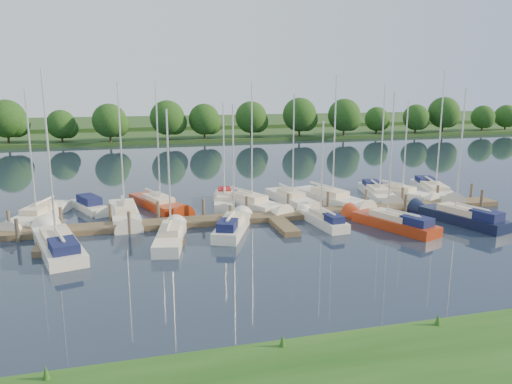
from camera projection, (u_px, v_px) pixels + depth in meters
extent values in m
plane|color=#192133|center=(309.00, 251.00, 31.26)|extent=(260.00, 260.00, 0.00)
cube|color=#4A3C29|center=(272.00, 216.00, 38.78)|extent=(40.00, 2.00, 0.40)
cube|color=#4A3C29|center=(47.00, 244.00, 31.93)|extent=(1.20, 4.00, 0.40)
cube|color=#4A3C29|center=(172.00, 235.00, 33.94)|extent=(1.20, 4.00, 0.40)
cube|color=#4A3C29|center=(284.00, 227.00, 35.94)|extent=(1.20, 4.00, 0.40)
cube|color=#4A3C29|center=(384.00, 219.00, 37.95)|extent=(1.20, 4.00, 0.40)
cube|color=#4A3C29|center=(474.00, 212.00, 39.95)|extent=(1.20, 4.00, 0.40)
cylinder|color=#473D33|center=(9.00, 224.00, 35.16)|extent=(0.24, 0.24, 2.00)
cylinder|color=#473D33|center=(61.00, 221.00, 36.02)|extent=(0.24, 0.24, 2.00)
cylinder|color=#473D33|center=(111.00, 217.00, 36.89)|extent=(0.24, 0.24, 2.00)
cylinder|color=#473D33|center=(158.00, 214.00, 37.75)|extent=(0.24, 0.24, 2.00)
cylinder|color=#473D33|center=(203.00, 211.00, 38.62)|extent=(0.24, 0.24, 2.00)
cylinder|color=#473D33|center=(247.00, 209.00, 39.49)|extent=(0.24, 0.24, 2.00)
cylinder|color=#473D33|center=(288.00, 206.00, 40.35)|extent=(0.24, 0.24, 2.00)
cylinder|color=#473D33|center=(328.00, 203.00, 41.22)|extent=(0.24, 0.24, 2.00)
cylinder|color=#473D33|center=(366.00, 201.00, 42.08)|extent=(0.24, 0.24, 2.00)
cylinder|color=#473D33|center=(402.00, 199.00, 42.95)|extent=(0.24, 0.24, 2.00)
cylinder|color=#473D33|center=(437.00, 196.00, 43.82)|extent=(0.24, 0.24, 2.00)
cylinder|color=#473D33|center=(471.00, 194.00, 44.68)|extent=(0.24, 0.24, 2.00)
cylinder|color=#473D33|center=(17.00, 233.00, 32.95)|extent=(0.24, 0.24, 2.00)
cylinder|color=#473D33|center=(129.00, 226.00, 34.76)|extent=(0.24, 0.24, 2.00)
cylinder|color=#473D33|center=(230.00, 219.00, 36.56)|extent=(0.24, 0.24, 2.00)
cylinder|color=#473D33|center=(322.00, 212.00, 38.37)|extent=(0.24, 0.24, 2.00)
cylinder|color=#473D33|center=(405.00, 207.00, 40.17)|extent=(0.24, 0.24, 2.00)
cylinder|color=#473D33|center=(481.00, 201.00, 41.98)|extent=(0.24, 0.24, 2.00)
cube|color=#203D17|center=(178.00, 134.00, 102.05)|extent=(180.00, 30.00, 0.60)
cube|color=#315224|center=(167.00, 123.00, 125.59)|extent=(220.00, 40.00, 1.40)
cylinder|color=#38281C|center=(10.00, 140.00, 83.74)|extent=(0.36, 0.36, 2.27)
sphere|color=#16360E|center=(9.00, 123.00, 83.16)|extent=(5.29, 5.29, 5.29)
sphere|color=#16360E|center=(17.00, 128.00, 83.79)|extent=(3.78, 3.78, 3.78)
cylinder|color=#38281C|center=(57.00, 138.00, 84.25)|extent=(0.36, 0.36, 2.78)
sphere|color=#16360E|center=(56.00, 118.00, 83.53)|extent=(6.48, 6.48, 6.48)
sphere|color=#16360E|center=(65.00, 123.00, 84.26)|extent=(4.63, 4.63, 4.63)
cylinder|color=#38281C|center=(109.00, 139.00, 85.62)|extent=(0.36, 0.36, 2.17)
sphere|color=#16360E|center=(108.00, 123.00, 85.06)|extent=(5.06, 5.06, 5.06)
sphere|color=#16360E|center=(115.00, 127.00, 85.67)|extent=(3.61, 3.61, 3.61)
cylinder|color=#38281C|center=(167.00, 136.00, 89.96)|extent=(0.36, 0.36, 2.25)
sphere|color=#16360E|center=(166.00, 121.00, 89.38)|extent=(5.26, 5.26, 5.26)
sphere|color=#16360E|center=(173.00, 125.00, 90.01)|extent=(3.76, 3.76, 3.76)
cylinder|color=#38281C|center=(213.00, 137.00, 89.38)|extent=(0.36, 0.36, 2.16)
sphere|color=#16360E|center=(213.00, 122.00, 88.82)|extent=(5.04, 5.04, 5.04)
sphere|color=#16360E|center=(219.00, 126.00, 89.43)|extent=(3.60, 3.60, 3.60)
cylinder|color=#38281C|center=(249.00, 133.00, 92.61)|extent=(0.36, 0.36, 2.76)
sphere|color=#16360E|center=(249.00, 115.00, 91.90)|extent=(6.44, 6.44, 6.44)
sphere|color=#16360E|center=(256.00, 120.00, 92.63)|extent=(4.60, 4.60, 4.60)
cylinder|color=#38281C|center=(292.00, 133.00, 95.52)|extent=(0.36, 0.36, 2.12)
sphere|color=#16360E|center=(293.00, 120.00, 94.98)|extent=(4.95, 4.95, 4.95)
sphere|color=#16360E|center=(297.00, 123.00, 95.58)|extent=(3.54, 3.54, 3.54)
cylinder|color=#38281C|center=(334.00, 132.00, 96.61)|extent=(0.36, 0.36, 2.36)
sphere|color=#16360E|center=(335.00, 117.00, 96.00)|extent=(5.50, 5.50, 5.50)
sphere|color=#16360E|center=(340.00, 121.00, 96.65)|extent=(3.93, 3.93, 3.93)
cylinder|color=#38281C|center=(373.00, 130.00, 99.21)|extent=(0.36, 0.36, 2.72)
sphere|color=#16360E|center=(374.00, 113.00, 98.51)|extent=(6.35, 6.35, 6.35)
sphere|color=#16360E|center=(379.00, 118.00, 99.23)|extent=(4.53, 4.53, 4.53)
cylinder|color=#38281C|center=(405.00, 128.00, 102.03)|extent=(0.36, 0.36, 2.83)
sphere|color=#16360E|center=(406.00, 111.00, 101.30)|extent=(6.61, 6.61, 6.61)
sphere|color=#16360E|center=(411.00, 116.00, 102.05)|extent=(4.72, 4.72, 4.72)
cylinder|color=#38281C|center=(438.00, 128.00, 103.60)|extent=(0.36, 0.36, 2.79)
sphere|color=#16360E|center=(439.00, 111.00, 102.88)|extent=(6.52, 6.52, 6.52)
sphere|color=#16360E|center=(444.00, 116.00, 103.61)|extent=(4.66, 4.66, 4.66)
cylinder|color=#38281C|center=(486.00, 128.00, 103.50)|extent=(0.36, 0.36, 2.70)
sphere|color=#16360E|center=(488.00, 112.00, 102.80)|extent=(6.31, 6.31, 6.31)
sphere|color=#16360E|center=(492.00, 116.00, 103.52)|extent=(4.50, 4.50, 4.50)
cube|color=silver|center=(42.00, 217.00, 38.67)|extent=(4.07, 7.10, 1.16)
cone|color=silver|center=(18.00, 230.00, 35.33)|extent=(1.70, 2.58, 0.96)
cube|color=beige|center=(38.00, 209.00, 38.18)|extent=(2.38, 3.39, 0.53)
cylinder|color=silver|center=(31.00, 152.00, 36.90)|extent=(0.12, 0.12, 9.25)
cylinder|color=silver|center=(44.00, 201.00, 39.09)|extent=(1.11, 2.94, 0.10)
cylinder|color=silver|center=(44.00, 201.00, 39.09)|extent=(1.09, 2.65, 0.20)
cube|color=silver|center=(90.00, 208.00, 41.41)|extent=(3.37, 4.92, 0.88)
cone|color=silver|center=(101.00, 214.00, 39.64)|extent=(1.29, 1.61, 0.78)
cube|color=#131844|center=(89.00, 200.00, 41.27)|extent=(2.21, 2.87, 0.79)
cube|color=silver|center=(124.00, 215.00, 39.29)|extent=(2.48, 7.34, 1.05)
cone|color=silver|center=(128.00, 227.00, 35.94)|extent=(1.17, 2.59, 1.01)
cube|color=beige|center=(124.00, 208.00, 38.81)|extent=(1.72, 3.34, 0.48)
cylinder|color=silver|center=(121.00, 148.00, 37.48)|extent=(0.12, 0.12, 9.76)
cylinder|color=silver|center=(123.00, 200.00, 39.73)|extent=(0.31, 3.25, 0.10)
cylinder|color=silver|center=(123.00, 200.00, 39.73)|extent=(0.38, 2.90, 0.20)
cube|color=maroon|center=(157.00, 205.00, 42.42)|extent=(4.52, 7.46, 1.08)
cone|color=maroon|center=(177.00, 214.00, 39.57)|extent=(1.87, 2.72, 1.01)
cube|color=beige|center=(158.00, 198.00, 41.99)|extent=(2.60, 3.58, 0.49)
cylinder|color=silver|center=(158.00, 143.00, 40.71)|extent=(0.12, 0.12, 9.75)
cylinder|color=silver|center=(153.00, 192.00, 42.76)|extent=(1.28, 3.06, 0.10)
cylinder|color=silver|center=(153.00, 192.00, 42.76)|extent=(1.24, 2.76, 0.20)
cube|color=silver|center=(225.00, 202.00, 43.65)|extent=(2.88, 6.26, 0.94)
cone|color=silver|center=(224.00, 211.00, 40.70)|extent=(1.26, 2.24, 0.85)
cube|color=beige|center=(224.00, 196.00, 43.23)|extent=(1.79, 2.92, 0.43)
cube|color=maroon|center=(225.00, 191.00, 45.16)|extent=(1.53, 2.01, 0.47)
cylinder|color=silver|center=(224.00, 152.00, 42.11)|extent=(0.12, 0.12, 8.15)
cylinder|color=silver|center=(224.00, 190.00, 44.05)|extent=(0.65, 2.68, 0.10)
cylinder|color=silver|center=(224.00, 190.00, 44.05)|extent=(0.69, 2.41, 0.20)
cube|color=silver|center=(247.00, 205.00, 42.44)|extent=(4.83, 7.34, 1.23)
cone|color=silver|center=(275.00, 214.00, 39.75)|extent=(1.96, 2.69, 1.00)
cube|color=beige|center=(249.00, 197.00, 42.00)|extent=(2.72, 3.55, 0.56)
cylinder|color=silver|center=(252.00, 142.00, 40.75)|extent=(0.12, 0.12, 9.66)
cylinder|color=silver|center=(241.00, 190.00, 42.71)|extent=(1.45, 2.96, 0.10)
cylinder|color=silver|center=(241.00, 190.00, 42.71)|extent=(1.39, 2.68, 0.20)
cube|color=silver|center=(289.00, 200.00, 44.28)|extent=(2.74, 6.68, 1.13)
cone|color=silver|center=(307.00, 209.00, 41.37)|extent=(1.23, 2.38, 0.91)
cube|color=beige|center=(291.00, 193.00, 43.83)|extent=(1.77, 3.08, 0.51)
cylinder|color=silver|center=(293.00, 146.00, 42.65)|extent=(0.12, 0.12, 8.75)
cylinder|color=silver|center=(286.00, 187.00, 44.62)|extent=(0.53, 2.90, 0.10)
cylinder|color=silver|center=(286.00, 187.00, 44.62)|extent=(0.58, 2.59, 0.20)
cube|color=silver|center=(327.00, 200.00, 44.36)|extent=(4.29, 7.82, 1.25)
cone|color=silver|center=(357.00, 209.00, 41.25)|extent=(1.80, 2.83, 1.06)
cube|color=beige|center=(330.00, 192.00, 43.88)|extent=(2.53, 3.71, 0.57)
cylinder|color=silver|center=(335.00, 137.00, 42.53)|extent=(0.12, 0.12, 10.18)
cylinder|color=silver|center=(322.00, 185.00, 44.71)|extent=(1.12, 3.26, 0.10)
cylinder|color=silver|center=(322.00, 185.00, 44.71)|extent=(1.10, 2.93, 0.20)
cube|color=silver|center=(377.00, 194.00, 46.73)|extent=(3.53, 7.42, 0.94)
cone|color=silver|center=(389.00, 203.00, 43.23)|extent=(1.53, 2.66, 1.00)
cube|color=beige|center=(379.00, 189.00, 46.26)|extent=(2.17, 3.47, 0.43)
cube|color=#131844|center=(372.00, 183.00, 48.54)|extent=(1.84, 2.40, 0.47)
cylinder|color=silver|center=(382.00, 139.00, 44.91)|extent=(0.12, 0.12, 9.66)
cylinder|color=silver|center=(376.00, 183.00, 47.23)|extent=(0.81, 3.16, 0.10)
cylinder|color=silver|center=(376.00, 183.00, 47.23)|extent=(0.82, 2.84, 0.20)
cube|color=silver|center=(397.00, 194.00, 46.73)|extent=(3.87, 6.22, 1.04)
cone|color=silver|center=(425.00, 200.00, 44.38)|extent=(1.59, 2.27, 0.84)
cube|color=beige|center=(400.00, 188.00, 46.35)|extent=(2.21, 2.99, 0.47)
cylinder|color=silver|center=(406.00, 146.00, 45.29)|extent=(0.12, 0.12, 8.14)
cylinder|color=silver|center=(392.00, 183.00, 46.98)|extent=(1.13, 2.55, 0.10)
cylinder|color=silver|center=(392.00, 183.00, 46.98)|extent=(1.11, 2.31, 0.20)
cube|color=silver|center=(433.00, 192.00, 47.84)|extent=(4.38, 8.32, 1.02)
cone|color=silver|center=(447.00, 201.00, 43.93)|extent=(1.86, 3.00, 1.12)
cube|color=beige|center=(435.00, 186.00, 47.32)|extent=(2.62, 3.93, 0.46)
cube|color=#131844|center=(426.00, 180.00, 49.88)|extent=(2.18, 2.74, 0.51)
cylinder|color=silver|center=(440.00, 131.00, 45.81)|extent=(0.12, 0.12, 10.81)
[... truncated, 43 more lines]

